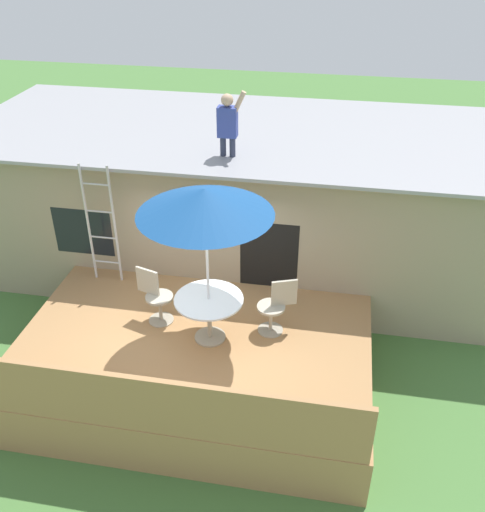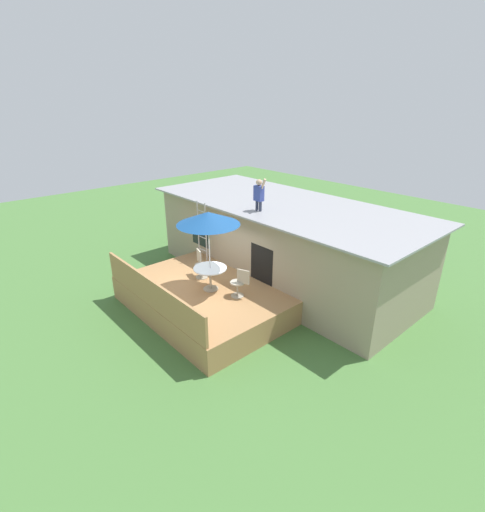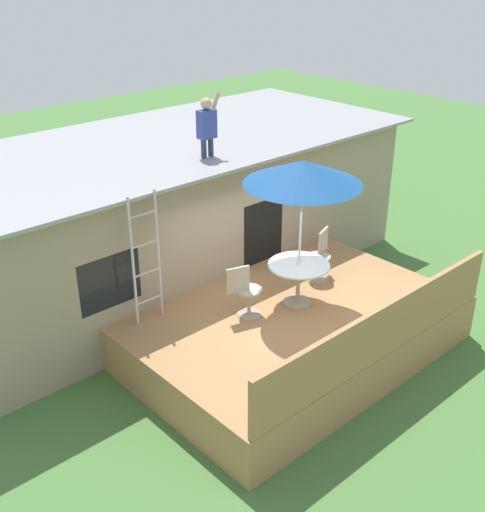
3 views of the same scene
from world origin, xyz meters
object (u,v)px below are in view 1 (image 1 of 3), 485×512
Objects in this scene: patio_chair_right at (276,307)px; person_figure at (228,121)px; step_ladder at (101,225)px; patio_umbrella at (205,202)px; patio_table at (209,307)px; patio_chair_left at (155,296)px.

person_figure is at bearing -79.88° from patio_chair_right.
person_figure is at bearing 23.94° from step_ladder.
patio_umbrella is 2.23m from person_figure.
patio_chair_right is (3.13, -0.92, -0.64)m from step_ladder.
patio_table is 2.57m from step_ladder.
patio_table is at bearing -0.00° from patio_chair_left.
person_figure is at bearing 93.28° from patio_table.
step_ladder is at bearing -37.12° from patio_chair_right.
patio_umbrella is 1.15× the size of step_ladder.
person_figure reaches higher than patio_chair_right.
person_figure reaches higher than patio_table.
patio_table is 0.47× the size of step_ladder.
patio_table is 0.94× the size of person_figure.
patio_umbrella is 2.14m from patio_chair_left.
person_figure is (2.04, 0.91, 1.64)m from step_ladder.
step_ladder reaches higher than patio_chair_right.
patio_chair_left is at bearing -18.86° from patio_chair_right.
patio_chair_left is (-0.82, -1.89, -2.28)m from person_figure.
patio_chair_left is at bearing 162.27° from patio_umbrella.
step_ladder reaches higher than patio_chair_left.
patio_table is 1.00m from patio_chair_left.
patio_umbrella is 2.81m from step_ladder.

